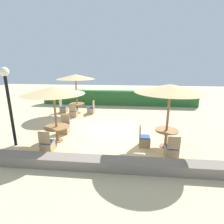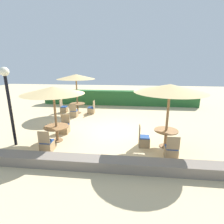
# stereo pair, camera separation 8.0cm
# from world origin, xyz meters

# --- Properties ---
(ground_plane) EXTENTS (40.00, 40.00, 0.00)m
(ground_plane) POSITION_xyz_m (0.00, 0.00, 0.00)
(ground_plane) COLOR #D1BA8C
(hedge_row) EXTENTS (13.00, 0.70, 1.22)m
(hedge_row) POSITION_xyz_m (0.00, 6.16, 0.61)
(hedge_row) COLOR #28602D
(hedge_row) RESTS_ON ground_plane
(stone_border) EXTENTS (10.00, 0.56, 0.37)m
(stone_border) POSITION_xyz_m (0.00, -3.33, 0.18)
(stone_border) COLOR slate
(stone_border) RESTS_ON ground_plane
(lamp_post) EXTENTS (0.36, 0.36, 3.32)m
(lamp_post) POSITION_xyz_m (-3.97, -1.96, 2.35)
(lamp_post) COLOR black
(lamp_post) RESTS_ON ground_plane
(parasol_back_left) EXTENTS (2.62, 2.62, 2.74)m
(parasol_back_left) POSITION_xyz_m (-2.77, 3.30, 2.56)
(parasol_back_left) COLOR olive
(parasol_back_left) RESTS_ON ground_plane
(round_table_back_left) EXTENTS (1.04, 1.04, 0.70)m
(round_table_back_left) POSITION_xyz_m (-2.77, 3.30, 0.55)
(round_table_back_left) COLOR olive
(round_table_back_left) RESTS_ON ground_plane
(patio_chair_back_left_west) EXTENTS (0.46, 0.46, 0.93)m
(patio_chair_back_left_west) POSITION_xyz_m (-3.82, 3.34, 0.26)
(patio_chair_back_left_west) COLOR tan
(patio_chair_back_left_west) RESTS_ON ground_plane
(patio_chair_back_left_south) EXTENTS (0.46, 0.46, 0.93)m
(patio_chair_back_left_south) POSITION_xyz_m (-2.75, 2.36, 0.26)
(patio_chair_back_left_south) COLOR tan
(patio_chair_back_left_south) RESTS_ON ground_plane
(patio_chair_back_left_east) EXTENTS (0.46, 0.46, 0.93)m
(patio_chair_back_left_east) POSITION_xyz_m (-1.77, 3.30, 0.26)
(patio_chair_back_left_east) COLOR tan
(patio_chair_back_left_east) RESTS_ON ground_plane
(parasol_front_right) EXTENTS (2.83, 2.83, 2.67)m
(parasol_front_right) POSITION_xyz_m (2.51, -1.44, 2.50)
(parasol_front_right) COLOR olive
(parasol_front_right) RESTS_ON ground_plane
(round_table_front_right) EXTENTS (0.98, 0.98, 0.75)m
(round_table_front_right) POSITION_xyz_m (2.51, -1.44, 0.58)
(round_table_front_right) COLOR olive
(round_table_front_right) RESTS_ON ground_plane
(patio_chair_front_right_west) EXTENTS (0.46, 0.46, 0.93)m
(patio_chair_front_right_west) POSITION_xyz_m (1.60, -1.49, 0.26)
(patio_chair_front_right_west) COLOR tan
(patio_chair_front_right_west) RESTS_ON ground_plane
(patio_chair_front_right_south) EXTENTS (0.46, 0.46, 0.93)m
(patio_chair_front_right_south) POSITION_xyz_m (2.55, -2.36, 0.26)
(patio_chair_front_right_south) COLOR tan
(patio_chair_front_right_south) RESTS_ON ground_plane
(parasol_front_left) EXTENTS (2.67, 2.67, 2.51)m
(parasol_front_left) POSITION_xyz_m (-2.32, -1.37, 2.33)
(parasol_front_left) COLOR olive
(parasol_front_left) RESTS_ON ground_plane
(round_table_front_left) EXTENTS (1.10, 1.10, 0.70)m
(round_table_front_left) POSITION_xyz_m (-2.32, -1.37, 0.56)
(round_table_front_left) COLOR olive
(round_table_front_left) RESTS_ON ground_plane
(patio_chair_front_left_north) EXTENTS (0.46, 0.46, 0.93)m
(patio_chair_front_left_north) POSITION_xyz_m (-2.34, -0.40, 0.26)
(patio_chair_front_left_north) COLOR tan
(patio_chair_front_left_north) RESTS_ON ground_plane
(patio_chair_front_left_south) EXTENTS (0.46, 0.46, 0.93)m
(patio_chair_front_left_south) POSITION_xyz_m (-2.31, -2.38, 0.26)
(patio_chair_front_left_south) COLOR tan
(patio_chair_front_left_south) RESTS_ON ground_plane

